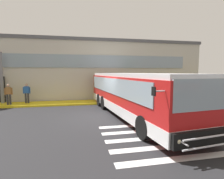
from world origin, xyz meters
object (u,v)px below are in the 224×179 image
(entry_support_column, at_px, (1,78))
(passenger_by_doorway, at_px, (27,92))
(bus_main_foreground, at_px, (132,95))
(passenger_near_column, at_px, (9,93))

(entry_support_column, height_order, passenger_by_doorway, entry_support_column)
(bus_main_foreground, height_order, passenger_near_column, bus_main_foreground)
(passenger_near_column, distance_m, passenger_by_doorway, 1.34)
(entry_support_column, distance_m, bus_main_foreground, 11.23)
(bus_main_foreground, relative_size, passenger_near_column, 7.11)
(bus_main_foreground, relative_size, passenger_by_doorway, 7.11)
(entry_support_column, bearing_deg, bus_main_foreground, -30.88)
(passenger_near_column, bearing_deg, entry_support_column, 131.51)
(bus_main_foreground, distance_m, passenger_by_doorway, 9.29)
(entry_support_column, xyz_separation_m, passenger_by_doorway, (2.03, -0.38, -1.19))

